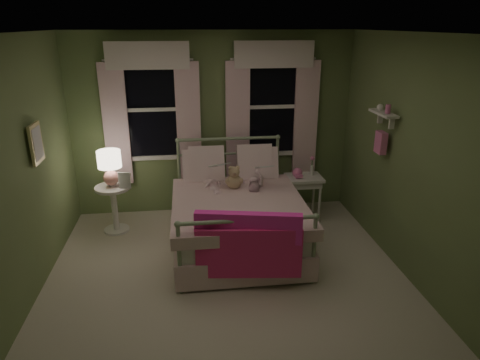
{
  "coord_description": "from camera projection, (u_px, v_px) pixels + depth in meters",
  "views": [
    {
      "loc": [
        -0.38,
        -3.96,
        2.68
      ],
      "look_at": [
        0.2,
        0.58,
        1.0
      ],
      "focal_mm": 32.0,
      "sensor_mm": 36.0,
      "label": 1
    }
  ],
  "objects": [
    {
      "name": "room_shell",
      "position": [
        227.0,
        172.0,
        4.21
      ],
      "size": [
        4.2,
        4.2,
        4.2
      ],
      "color": "beige",
      "rests_on": "ground"
    },
    {
      "name": "bed",
      "position": [
        237.0,
        216.0,
        5.41
      ],
      "size": [
        1.58,
        2.04,
        1.18
      ],
      "color": "white",
      "rests_on": "ground"
    },
    {
      "name": "pink_throw",
      "position": [
        248.0,
        238.0,
        4.38
      ],
      "size": [
        1.1,
        0.32,
        0.71
      ],
      "color": "#FC31B1",
      "rests_on": "bed"
    },
    {
      "name": "child_left",
      "position": [
        211.0,
        166.0,
        5.58
      ],
      "size": [
        0.29,
        0.21,
        0.72
      ],
      "primitive_type": "imported",
      "rotation": [
        0.0,
        0.0,
        3.29
      ],
      "color": "#F7D1DD",
      "rests_on": "bed"
    },
    {
      "name": "child_right",
      "position": [
        254.0,
        164.0,
        5.65
      ],
      "size": [
        0.39,
        0.33,
        0.72
      ],
      "primitive_type": "imported",
      "rotation": [
        0.0,
        0.0,
        2.95
      ],
      "color": "#F7D1DD",
      "rests_on": "bed"
    },
    {
      "name": "book_left",
      "position": [
        213.0,
        170.0,
        5.34
      ],
      "size": [
        0.23,
        0.18,
        0.26
      ],
      "primitive_type": "imported",
      "rotation": [
        1.22,
        0.0,
        0.37
      ],
      "color": "beige",
      "rests_on": "child_left"
    },
    {
      "name": "book_right",
      "position": [
        257.0,
        171.0,
        5.42
      ],
      "size": [
        0.21,
        0.13,
        0.26
      ],
      "primitive_type": "imported",
      "rotation": [
        1.22,
        0.0,
        0.08
      ],
      "color": "beige",
      "rests_on": "child_right"
    },
    {
      "name": "teddy_bear",
      "position": [
        234.0,
        179.0,
        5.51
      ],
      "size": [
        0.24,
        0.2,
        0.32
      ],
      "color": "tan",
      "rests_on": "bed"
    },
    {
      "name": "nightstand_left",
      "position": [
        114.0,
        202.0,
        5.73
      ],
      "size": [
        0.46,
        0.46,
        0.65
      ],
      "color": "white",
      "rests_on": "ground"
    },
    {
      "name": "table_lamp",
      "position": [
        110.0,
        165.0,
        5.55
      ],
      "size": [
        0.3,
        0.3,
        0.47
      ],
      "color": "tan",
      "rests_on": "nightstand_left"
    },
    {
      "name": "book_nightstand",
      "position": [
        119.0,
        188.0,
        5.59
      ],
      "size": [
        0.21,
        0.25,
        0.02
      ],
      "primitive_type": "imported",
      "rotation": [
        0.0,
        0.0,
        -0.22
      ],
      "color": "beige",
      "rests_on": "nightstand_left"
    },
    {
      "name": "nightstand_right",
      "position": [
        304.0,
        183.0,
        6.05
      ],
      "size": [
        0.5,
        0.4,
        0.64
      ],
      "color": "white",
      "rests_on": "ground"
    },
    {
      "name": "pink_toy",
      "position": [
        297.0,
        173.0,
        5.98
      ],
      "size": [
        0.14,
        0.18,
        0.14
      ],
      "color": "pink",
      "rests_on": "nightstand_right"
    },
    {
      "name": "bud_vase",
      "position": [
        312.0,
        166.0,
        6.03
      ],
      "size": [
        0.06,
        0.06,
        0.28
      ],
      "color": "white",
      "rests_on": "nightstand_right"
    },
    {
      "name": "window_left",
      "position": [
        151.0,
        105.0,
        5.89
      ],
      "size": [
        1.34,
        0.13,
        1.96
      ],
      "color": "black",
      "rests_on": "room_shell"
    },
    {
      "name": "window_right",
      "position": [
        272.0,
        102.0,
        6.09
      ],
      "size": [
        1.34,
        0.13,
        1.96
      ],
      "color": "black",
      "rests_on": "room_shell"
    },
    {
      "name": "wall_shelf",
      "position": [
        382.0,
        128.0,
        5.01
      ],
      "size": [
        0.15,
        0.5,
        0.6
      ],
      "color": "white",
      "rests_on": "room_shell"
    },
    {
      "name": "framed_picture",
      "position": [
        36.0,
        143.0,
        4.47
      ],
      "size": [
        0.03,
        0.32,
        0.42
      ],
      "color": "beige",
      "rests_on": "room_shell"
    }
  ]
}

